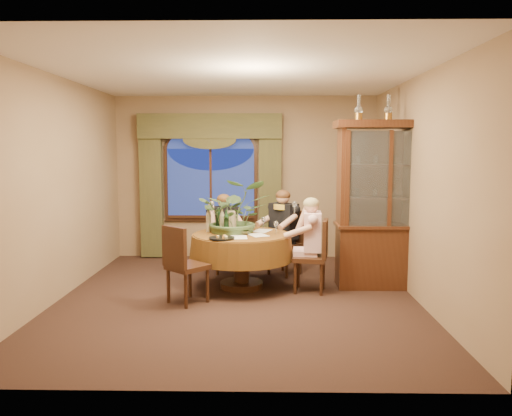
{
  "coord_description": "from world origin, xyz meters",
  "views": [
    {
      "loc": [
        0.35,
        -6.2,
        1.87
      ],
      "look_at": [
        0.22,
        0.48,
        1.1
      ],
      "focal_mm": 35.0,
      "sensor_mm": 36.0,
      "label": 1
    }
  ],
  "objects_px": {
    "wine_bottle_0": "(222,221)",
    "wine_bottle_1": "(226,222)",
    "oil_lamp_center": "(388,108)",
    "chair_front_left": "(188,264)",
    "person_scarf": "(284,232)",
    "oil_lamp_left": "(359,108)",
    "chair_back_right": "(285,243)",
    "wine_bottle_3": "(218,219)",
    "wine_bottle_2": "(209,220)",
    "china_cabinet": "(385,205)",
    "chair_right": "(310,256)",
    "dining_table": "(241,261)",
    "person_pink": "(312,244)",
    "oil_lamp_right": "(418,108)",
    "centerpiece_plant": "(236,187)",
    "person_back": "(224,233)",
    "stoneware_vase": "(231,222)",
    "chair_back": "(226,241)",
    "olive_bowl": "(243,232)"
  },
  "relations": [
    {
      "from": "chair_back_right",
      "to": "person_pink",
      "type": "xyz_separation_m",
      "value": [
        0.34,
        -0.82,
        0.15
      ]
    },
    {
      "from": "chair_back_right",
      "to": "wine_bottle_1",
      "type": "bearing_deg",
      "value": 84.59
    },
    {
      "from": "oil_lamp_left",
      "to": "wine_bottle_3",
      "type": "height_order",
      "value": "oil_lamp_left"
    },
    {
      "from": "person_pink",
      "to": "oil_lamp_center",
      "type": "bearing_deg",
      "value": -76.33
    },
    {
      "from": "wine_bottle_0",
      "to": "chair_back_right",
      "type": "bearing_deg",
      "value": 38.25
    },
    {
      "from": "wine_bottle_1",
      "to": "oil_lamp_center",
      "type": "bearing_deg",
      "value": 4.2
    },
    {
      "from": "oil_lamp_center",
      "to": "oil_lamp_right",
      "type": "bearing_deg",
      "value": 0.0
    },
    {
      "from": "chair_front_left",
      "to": "stoneware_vase",
      "type": "distance_m",
      "value": 1.02
    },
    {
      "from": "oil_lamp_center",
      "to": "olive_bowl",
      "type": "height_order",
      "value": "oil_lamp_center"
    },
    {
      "from": "chair_front_left",
      "to": "person_scarf",
      "type": "relative_size",
      "value": 0.74
    },
    {
      "from": "chair_back_right",
      "to": "person_pink",
      "type": "height_order",
      "value": "person_pink"
    },
    {
      "from": "oil_lamp_left",
      "to": "chair_back_right",
      "type": "relative_size",
      "value": 0.35
    },
    {
      "from": "chair_back_right",
      "to": "wine_bottle_3",
      "type": "distance_m",
      "value": 1.17
    },
    {
      "from": "chair_front_left",
      "to": "person_scarf",
      "type": "bearing_deg",
      "value": 91.38
    },
    {
      "from": "chair_right",
      "to": "person_back",
      "type": "relative_size",
      "value": 0.79
    },
    {
      "from": "oil_lamp_right",
      "to": "person_scarf",
      "type": "bearing_deg",
      "value": 159.98
    },
    {
      "from": "wine_bottle_0",
      "to": "wine_bottle_3",
      "type": "bearing_deg",
      "value": 110.75
    },
    {
      "from": "person_back",
      "to": "person_scarf",
      "type": "distance_m",
      "value": 0.93
    },
    {
      "from": "chair_back",
      "to": "wine_bottle_0",
      "type": "height_order",
      "value": "wine_bottle_0"
    },
    {
      "from": "person_pink",
      "to": "stoneware_vase",
      "type": "relative_size",
      "value": 4.25
    },
    {
      "from": "oil_lamp_left",
      "to": "centerpiece_plant",
      "type": "relative_size",
      "value": 0.32
    },
    {
      "from": "oil_lamp_right",
      "to": "wine_bottle_2",
      "type": "xyz_separation_m",
      "value": [
        -2.82,
        0.05,
        -1.52
      ]
    },
    {
      "from": "wine_bottle_0",
      "to": "wine_bottle_1",
      "type": "xyz_separation_m",
      "value": [
        0.07,
        -0.11,
        0.0
      ]
    },
    {
      "from": "oil_lamp_left",
      "to": "wine_bottle_1",
      "type": "xyz_separation_m",
      "value": [
        -1.76,
        -0.16,
        -1.52
      ]
    },
    {
      "from": "wine_bottle_1",
      "to": "stoneware_vase",
      "type": "bearing_deg",
      "value": 73.29
    },
    {
      "from": "wine_bottle_0",
      "to": "china_cabinet",
      "type": "bearing_deg",
      "value": 1.17
    },
    {
      "from": "oil_lamp_right",
      "to": "centerpiece_plant",
      "type": "distance_m",
      "value": 2.66
    },
    {
      "from": "chair_front_left",
      "to": "person_scarf",
      "type": "xyz_separation_m",
      "value": [
        1.23,
        1.42,
        0.17
      ]
    },
    {
      "from": "dining_table",
      "to": "wine_bottle_1",
      "type": "relative_size",
      "value": 4.3
    },
    {
      "from": "person_scarf",
      "to": "wine_bottle_2",
      "type": "distance_m",
      "value": 1.24
    },
    {
      "from": "stoneware_vase",
      "to": "wine_bottle_2",
      "type": "height_order",
      "value": "wine_bottle_2"
    },
    {
      "from": "oil_lamp_center",
      "to": "wine_bottle_1",
      "type": "height_order",
      "value": "oil_lamp_center"
    },
    {
      "from": "oil_lamp_left",
      "to": "chair_right",
      "type": "height_order",
      "value": "oil_lamp_left"
    },
    {
      "from": "china_cabinet",
      "to": "oil_lamp_center",
      "type": "relative_size",
      "value": 6.67
    },
    {
      "from": "wine_bottle_1",
      "to": "china_cabinet",
      "type": "bearing_deg",
      "value": 4.2
    },
    {
      "from": "person_scarf",
      "to": "centerpiece_plant",
      "type": "bearing_deg",
      "value": 80.27
    },
    {
      "from": "oil_lamp_left",
      "to": "wine_bottle_3",
      "type": "distance_m",
      "value": 2.44
    },
    {
      "from": "centerpiece_plant",
      "to": "wine_bottle_3",
      "type": "xyz_separation_m",
      "value": [
        -0.25,
        0.08,
        -0.46
      ]
    },
    {
      "from": "oil_lamp_center",
      "to": "chair_front_left",
      "type": "height_order",
      "value": "oil_lamp_center"
    },
    {
      "from": "chair_right",
      "to": "oil_lamp_center",
      "type": "bearing_deg",
      "value": -65.49
    },
    {
      "from": "chair_back",
      "to": "person_back",
      "type": "bearing_deg",
      "value": 18.83
    },
    {
      "from": "chair_back_right",
      "to": "dining_table",
      "type": "bearing_deg",
      "value": 90.0
    },
    {
      "from": "china_cabinet",
      "to": "wine_bottle_0",
      "type": "distance_m",
      "value": 2.24
    },
    {
      "from": "dining_table",
      "to": "wine_bottle_0",
      "type": "xyz_separation_m",
      "value": [
        -0.26,
        0.05,
        0.54
      ]
    },
    {
      "from": "chair_front_left",
      "to": "person_scarf",
      "type": "distance_m",
      "value": 1.89
    },
    {
      "from": "oil_lamp_left",
      "to": "chair_back_right",
      "type": "xyz_separation_m",
      "value": [
        -0.95,
        0.65,
        -1.96
      ]
    },
    {
      "from": "centerpiece_plant",
      "to": "wine_bottle_1",
      "type": "xyz_separation_m",
      "value": [
        -0.11,
        -0.21,
        -0.46
      ]
    },
    {
      "from": "olive_bowl",
      "to": "person_scarf",
      "type": "bearing_deg",
      "value": 54.3
    },
    {
      "from": "olive_bowl",
      "to": "wine_bottle_0",
      "type": "distance_m",
      "value": 0.34
    },
    {
      "from": "china_cabinet",
      "to": "olive_bowl",
      "type": "relative_size",
      "value": 14.2
    }
  ]
}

